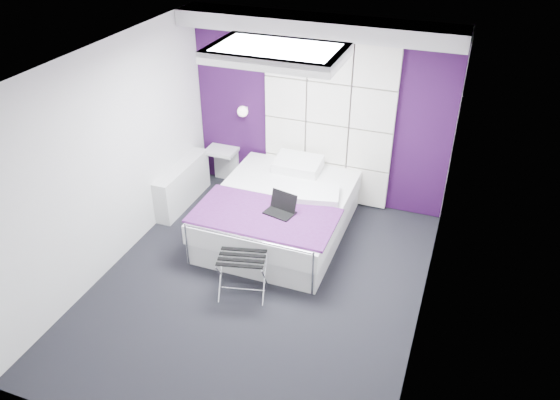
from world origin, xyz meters
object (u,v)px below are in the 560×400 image
wall_lamp (244,110)px  radiator (183,185)px  nightstand (221,151)px  laptop (281,207)px  bed (280,212)px  luggage_rack (243,275)px

wall_lamp → radiator: size_ratio=0.12×
wall_lamp → nightstand: (-0.37, -0.04, -0.67)m
nightstand → laptop: size_ratio=1.29×
wall_lamp → laptop: (1.06, -1.35, -0.57)m
wall_lamp → nightstand: 0.77m
radiator → bed: size_ratio=0.58×
radiator → nightstand: 0.81m
radiator → bed: bearing=-7.3°
wall_lamp → luggage_rack: wall_lamp is taller
luggage_rack → laptop: (0.12, 0.89, 0.39)m
bed → laptop: size_ratio=6.01×
nightstand → laptop: (1.42, -1.31, 0.10)m
radiator → bed: (1.54, -0.20, 0.01)m
wall_lamp → nightstand: bearing=-173.8°
luggage_rack → radiator: bearing=123.2°
nightstand → luggage_rack: 2.57m
luggage_rack → laptop: 0.98m
wall_lamp → bed: wall_lamp is taller
bed → nightstand: size_ratio=4.64×
wall_lamp → laptop: 1.80m
radiator → luggage_rack: radiator is taller
nightstand → laptop: 1.93m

